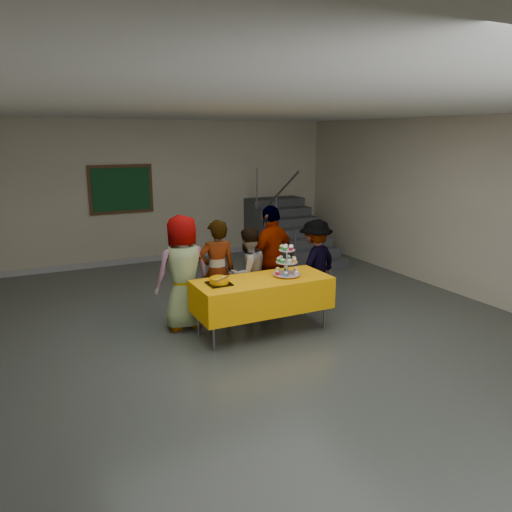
{
  "coord_description": "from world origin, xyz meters",
  "views": [
    {
      "loc": [
        -2.79,
        -5.5,
        2.68
      ],
      "look_at": [
        0.17,
        0.53,
        1.05
      ],
      "focal_mm": 35.0,
      "sensor_mm": 36.0,
      "label": 1
    }
  ],
  "objects_px": {
    "schoolchild_e": "(315,263)",
    "staircase": "(286,235)",
    "schoolchild_d": "(272,259)",
    "schoolchild_b": "(217,272)",
    "bear_cake": "(219,280)",
    "schoolchild_a": "(183,272)",
    "schoolchild_c": "(248,274)",
    "noticeboard": "(121,189)",
    "cupcake_stand": "(287,263)",
    "bake_table": "(262,294)"
  },
  "relations": [
    {
      "from": "bear_cake",
      "to": "schoolchild_b",
      "type": "bearing_deg",
      "value": 70.53
    },
    {
      "from": "bake_table",
      "to": "bear_cake",
      "type": "bearing_deg",
      "value": 177.35
    },
    {
      "from": "schoolchild_a",
      "to": "schoolchild_e",
      "type": "height_order",
      "value": "schoolchild_a"
    },
    {
      "from": "cupcake_stand",
      "to": "staircase",
      "type": "xyz_separation_m",
      "value": [
        2.15,
        3.81,
        -0.47
      ]
    },
    {
      "from": "schoolchild_b",
      "to": "schoolchild_c",
      "type": "height_order",
      "value": "schoolchild_b"
    },
    {
      "from": "bake_table",
      "to": "staircase",
      "type": "distance_m",
      "value": 4.56
    },
    {
      "from": "schoolchild_b",
      "to": "bear_cake",
      "type": "bearing_deg",
      "value": 75.67
    },
    {
      "from": "schoolchild_a",
      "to": "staircase",
      "type": "height_order",
      "value": "staircase"
    },
    {
      "from": "bake_table",
      "to": "staircase",
      "type": "xyz_separation_m",
      "value": [
        2.52,
        3.8,
        -0.07
      ]
    },
    {
      "from": "schoolchild_c",
      "to": "schoolchild_a",
      "type": "bearing_deg",
      "value": -15.56
    },
    {
      "from": "schoolchild_c",
      "to": "cupcake_stand",
      "type": "bearing_deg",
      "value": 104.28
    },
    {
      "from": "cupcake_stand",
      "to": "schoolchild_c",
      "type": "bearing_deg",
      "value": 116.86
    },
    {
      "from": "schoolchild_b",
      "to": "staircase",
      "type": "bearing_deg",
      "value": -127.78
    },
    {
      "from": "schoolchild_c",
      "to": "schoolchild_e",
      "type": "bearing_deg",
      "value": 168.44
    },
    {
      "from": "schoolchild_a",
      "to": "bake_table",
      "type": "bearing_deg",
      "value": 139.37
    },
    {
      "from": "bear_cake",
      "to": "schoolchild_b",
      "type": "distance_m",
      "value": 0.66
    },
    {
      "from": "staircase",
      "to": "schoolchild_a",
      "type": "bearing_deg",
      "value": -137.54
    },
    {
      "from": "schoolchild_c",
      "to": "noticeboard",
      "type": "relative_size",
      "value": 1.06
    },
    {
      "from": "cupcake_stand",
      "to": "schoolchild_c",
      "type": "height_order",
      "value": "schoolchild_c"
    },
    {
      "from": "schoolchild_c",
      "to": "staircase",
      "type": "bearing_deg",
      "value": -140.19
    },
    {
      "from": "schoolchild_e",
      "to": "schoolchild_c",
      "type": "bearing_deg",
      "value": -19.68
    },
    {
      "from": "cupcake_stand",
      "to": "schoolchild_e",
      "type": "xyz_separation_m",
      "value": [
        0.89,
        0.63,
        -0.26
      ]
    },
    {
      "from": "bear_cake",
      "to": "schoolchild_b",
      "type": "xyz_separation_m",
      "value": [
        0.22,
        0.62,
        -0.07
      ]
    },
    {
      "from": "staircase",
      "to": "cupcake_stand",
      "type": "bearing_deg",
      "value": -119.46
    },
    {
      "from": "schoolchild_b",
      "to": "bake_table",
      "type": "bearing_deg",
      "value": 127.58
    },
    {
      "from": "schoolchild_c",
      "to": "schoolchild_e",
      "type": "relative_size",
      "value": 0.98
    },
    {
      "from": "bear_cake",
      "to": "schoolchild_d",
      "type": "relative_size",
      "value": 0.22
    },
    {
      "from": "schoolchild_e",
      "to": "staircase",
      "type": "height_order",
      "value": "staircase"
    },
    {
      "from": "noticeboard",
      "to": "bake_table",
      "type": "bearing_deg",
      "value": -78.8
    },
    {
      "from": "bake_table",
      "to": "schoolchild_c",
      "type": "bearing_deg",
      "value": 84.19
    },
    {
      "from": "bear_cake",
      "to": "schoolchild_d",
      "type": "height_order",
      "value": "schoolchild_d"
    },
    {
      "from": "bear_cake",
      "to": "schoolchild_a",
      "type": "bearing_deg",
      "value": 114.74
    },
    {
      "from": "schoolchild_b",
      "to": "schoolchild_e",
      "type": "relative_size",
      "value": 1.09
    },
    {
      "from": "cupcake_stand",
      "to": "bake_table",
      "type": "bearing_deg",
      "value": 178.39
    },
    {
      "from": "cupcake_stand",
      "to": "schoolchild_a",
      "type": "distance_m",
      "value": 1.45
    },
    {
      "from": "schoolchild_a",
      "to": "noticeboard",
      "type": "height_order",
      "value": "noticeboard"
    },
    {
      "from": "staircase",
      "to": "noticeboard",
      "type": "relative_size",
      "value": 1.85
    },
    {
      "from": "cupcake_stand",
      "to": "staircase",
      "type": "bearing_deg",
      "value": 60.54
    },
    {
      "from": "schoolchild_a",
      "to": "schoolchild_b",
      "type": "bearing_deg",
      "value": 173.9
    },
    {
      "from": "bear_cake",
      "to": "schoolchild_a",
      "type": "relative_size",
      "value": 0.22
    },
    {
      "from": "noticeboard",
      "to": "schoolchild_e",
      "type": "bearing_deg",
      "value": -61.53
    },
    {
      "from": "schoolchild_a",
      "to": "schoolchild_d",
      "type": "relative_size",
      "value": 0.98
    },
    {
      "from": "schoolchild_d",
      "to": "bear_cake",
      "type": "bearing_deg",
      "value": 10.27
    },
    {
      "from": "bear_cake",
      "to": "schoolchild_b",
      "type": "relative_size",
      "value": 0.23
    },
    {
      "from": "schoolchild_d",
      "to": "schoolchild_e",
      "type": "distance_m",
      "value": 0.74
    },
    {
      "from": "schoolchild_d",
      "to": "staircase",
      "type": "xyz_separation_m",
      "value": [
        1.99,
        3.06,
        -0.34
      ]
    },
    {
      "from": "schoolchild_b",
      "to": "staircase",
      "type": "height_order",
      "value": "staircase"
    },
    {
      "from": "staircase",
      "to": "noticeboard",
      "type": "xyz_separation_m",
      "value": [
        -3.44,
        0.84,
        1.11
      ]
    },
    {
      "from": "cupcake_stand",
      "to": "noticeboard",
      "type": "xyz_separation_m",
      "value": [
        -1.29,
        4.65,
        0.64
      ]
    },
    {
      "from": "schoolchild_b",
      "to": "noticeboard",
      "type": "distance_m",
      "value": 4.11
    }
  ]
}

